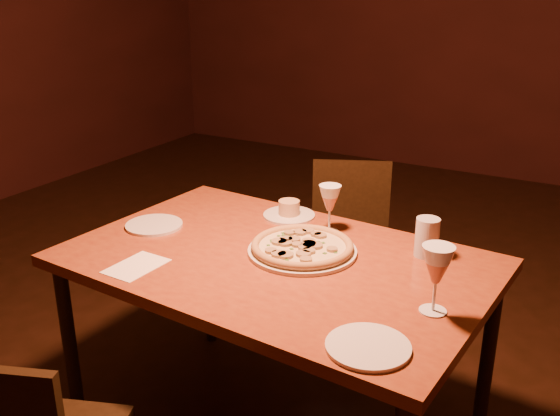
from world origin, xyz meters
The scene contains 11 objects.
floor centered at (0.00, 0.00, 0.00)m, with size 7.00×7.00×0.00m, color black.
dining_table centered at (0.16, -0.24, 0.68)m, with size 1.45×0.99×0.74m.
chair_far centered at (0.04, 0.71, 0.44)m, with size 0.50×0.50×0.78m.
pizza_plate centered at (0.23, -0.17, 0.76)m, with size 0.37×0.37×0.04m.
ramekin_saucer centered at (0.02, 0.11, 0.76)m, with size 0.20×0.20×0.06m.
wine_glass_far centered at (0.22, 0.05, 0.83)m, with size 0.08×0.08×0.18m, color #C06B50, non-canonical shape.
wine_glass_right centered at (0.72, -0.34, 0.84)m, with size 0.09×0.09×0.20m, color #C06B50, non-canonical shape.
water_tumbler centered at (0.59, 0.02, 0.81)m, with size 0.08×0.08×0.13m, color #B0B8C0.
side_plate_left centered at (-0.37, -0.23, 0.75)m, with size 0.21×0.21×0.01m, color silver.
side_plate_near centered at (0.64, -0.60, 0.75)m, with size 0.22×0.22×0.01m, color silver.
menu_card centered at (-0.19, -0.52, 0.74)m, with size 0.13×0.19×0.00m, color white.
Camera 1 is at (1.10, -1.88, 1.62)m, focal length 40.00 mm.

